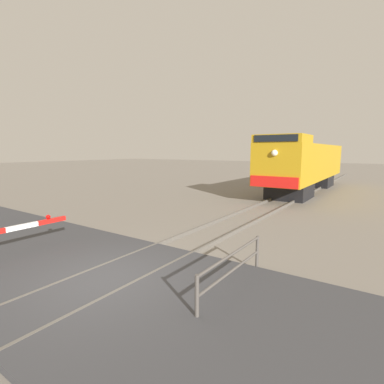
# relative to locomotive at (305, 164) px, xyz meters

# --- Properties ---
(ground_plane) EXTENTS (160.00, 160.00, 0.00)m
(ground_plane) POSITION_rel_locomotive_xyz_m (0.00, -19.31, -2.16)
(ground_plane) COLOR slate
(rail_track_left) EXTENTS (0.08, 80.00, 0.15)m
(rail_track_left) POSITION_rel_locomotive_xyz_m (-0.72, -19.31, -2.08)
(rail_track_left) COLOR #59544C
(rail_track_left) RESTS_ON ground_plane
(rail_track_right) EXTENTS (0.08, 80.00, 0.15)m
(rail_track_right) POSITION_rel_locomotive_xyz_m (0.72, -19.31, -2.08)
(rail_track_right) COLOR #59544C
(rail_track_right) RESTS_ON ground_plane
(road_surface) EXTENTS (36.00, 5.42, 0.14)m
(road_surface) POSITION_rel_locomotive_xyz_m (0.00, -19.31, -2.08)
(road_surface) COLOR #38383A
(road_surface) RESTS_ON ground_plane
(locomotive) EXTENTS (2.94, 15.17, 4.11)m
(locomotive) POSITION_rel_locomotive_xyz_m (0.00, 0.00, 0.00)
(locomotive) COLOR black
(locomotive) RESTS_ON ground_plane
(guard_railing) EXTENTS (0.08, 2.98, 0.95)m
(guard_railing) POSITION_rel_locomotive_xyz_m (2.72, -17.98, -1.53)
(guard_railing) COLOR #4C4742
(guard_railing) RESTS_ON ground_plane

